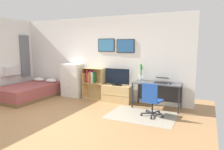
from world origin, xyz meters
name	(u,v)px	position (x,y,z in m)	size (l,w,h in m)	color
ground_plane	(50,120)	(0.00, 0.00, 0.00)	(7.20, 7.20, 0.00)	#A87A4C
wall_back_with_posters	(99,58)	(0.01, 2.43, 1.36)	(6.12, 0.09, 2.70)	white
area_rug	(141,115)	(1.87, 1.26, 0.00)	(1.70, 1.20, 0.01)	#9E937F
bed	(29,91)	(-2.12, 1.35, 0.23)	(1.37, 2.07, 0.58)	brown
dresser	(72,80)	(-0.91, 2.15, 0.58)	(0.72, 0.46, 1.15)	white
bookshelf	(92,81)	(-0.15, 2.22, 0.61)	(0.74, 0.30, 1.03)	tan
tv_stand	(117,94)	(0.80, 2.17, 0.27)	(0.93, 0.41, 0.54)	tan
television	(117,77)	(0.80, 2.15, 0.80)	(0.80, 0.16, 0.53)	black
desk	(158,87)	(2.07, 2.15, 0.61)	(1.34, 0.61, 0.74)	#4C4C4F
office_chair	(151,99)	(2.11, 1.29, 0.46)	(0.57, 0.58, 0.86)	#232326
laptop	(161,80)	(2.18, 2.12, 0.80)	(0.40, 0.42, 0.16)	#333338
computer_mouse	(170,83)	(2.44, 2.00, 0.76)	(0.06, 0.10, 0.03)	#262628
bamboo_vase	(141,72)	(1.54, 2.26, 1.00)	(0.10, 0.09, 0.49)	silver
wine_glass	(143,77)	(1.66, 2.04, 0.87)	(0.07, 0.07, 0.18)	silver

